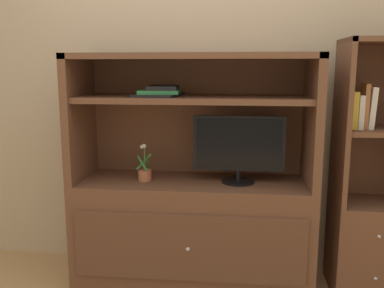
% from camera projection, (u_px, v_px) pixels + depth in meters
% --- Properties ---
extents(painted_rear_wall, '(6.00, 0.10, 2.80)m').
position_uv_depth(painted_rear_wall, '(198.00, 70.00, 2.91)').
color(painted_rear_wall, tan).
rests_on(painted_rear_wall, ground_plane).
extents(media_console, '(1.52, 0.55, 1.50)m').
position_uv_depth(media_console, '(193.00, 209.00, 2.74)').
color(media_console, brown).
rests_on(media_console, ground_plane).
extents(tv_monitor, '(0.57, 0.21, 0.43)m').
position_uv_depth(tv_monitor, '(239.00, 147.00, 2.61)').
color(tv_monitor, black).
rests_on(tv_monitor, media_console).
extents(potted_plant, '(0.10, 0.10, 0.24)m').
position_uv_depth(potted_plant, '(145.00, 173.00, 2.69)').
color(potted_plant, '#B26642').
rests_on(potted_plant, media_console).
extents(magazine_stack, '(0.29, 0.36, 0.06)m').
position_uv_depth(magazine_stack, '(161.00, 91.00, 2.61)').
color(magazine_stack, black).
rests_on(magazine_stack, media_console).
extents(bookshelf_tall, '(0.45, 0.39, 1.58)m').
position_uv_depth(bookshelf_tall, '(370.00, 210.00, 2.62)').
color(bookshelf_tall, brown).
rests_on(bookshelf_tall, ground_plane).
extents(upright_book_row, '(0.14, 0.16, 0.27)m').
position_uv_depth(upright_book_row, '(361.00, 109.00, 2.50)').
color(upright_book_row, gold).
rests_on(upright_book_row, bookshelf_tall).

